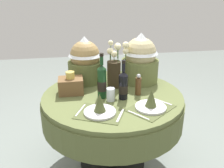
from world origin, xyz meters
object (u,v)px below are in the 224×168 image
Objects in this scene: flower_vase at (115,68)px; gift_tub_back_right at (140,57)px; woven_basket_side_left at (71,85)px; pepper_mill at (138,85)px; dining_table at (113,109)px; wine_bottle_left at (102,81)px; gift_tub_back_left at (85,59)px; wine_bottle_centre at (123,85)px; place_setting_right at (151,103)px; place_setting_left at (100,108)px; tumbler_near_left at (111,95)px.

gift_tub_back_right is at bearing 19.71° from flower_vase.
flower_vase is 2.01× the size of woven_basket_side_left.
pepper_mill is at bearing -12.84° from woven_basket_side_left.
dining_table is 2.60× the size of gift_tub_back_right.
gift_tub_back_left is (-0.11, 0.40, 0.09)m from wine_bottle_left.
gift_tub_back_left is at bearing 121.73° from wine_bottle_centre.
wine_bottle_left reaches higher than dining_table.
place_setting_right reaches higher than dining_table.
wine_bottle_left reaches higher than woven_basket_side_left.
wine_bottle_left is (0.05, 0.27, 0.10)m from place_setting_left.
dining_table is 2.79× the size of gift_tub_back_left.
place_setting_left is 0.78m from gift_tub_back_right.
pepper_mill is at bearing 0.80° from wine_bottle_left.
dining_table is 5.88× the size of woven_basket_side_left.
flower_vase is 0.32m from gift_tub_back_left.
gift_tub_back_left is (-0.06, 0.68, 0.19)m from place_setting_left.
dining_table is at bearing 73.76° from tumbler_near_left.
flower_vase is at bearing -160.29° from gift_tub_back_right.
tumbler_near_left is at bearing -169.50° from wine_bottle_centre.
pepper_mill is (0.25, 0.08, 0.03)m from tumbler_near_left.
woven_basket_side_left is (-0.32, 0.21, 0.02)m from tumbler_near_left.
gift_tub_back_right is (0.24, 0.37, 0.13)m from wine_bottle_centre.
tumbler_near_left is at bearing -131.94° from gift_tub_back_right.
place_setting_left is 0.87× the size of gift_tub_back_right.
gift_tub_back_right is (0.52, -0.08, 0.02)m from gift_tub_back_left.
pepper_mill is 0.89× the size of woven_basket_side_left.
wine_bottle_left is 0.86× the size of gift_tub_back_left.
gift_tub_back_left is at bearing 105.44° from wine_bottle_left.
place_setting_right is 1.00× the size of flower_vase.
gift_tub_back_left reaches higher than place_setting_right.
flower_vase is 1.11× the size of wine_bottle_left.
wine_bottle_centre is (0.07, -0.11, 0.28)m from dining_table.
dining_table is 0.56m from gift_tub_back_left.
tumbler_near_left is at bearing -106.58° from flower_vase.
pepper_mill is at bearing 96.28° from place_setting_right.
gift_tub_back_right is (0.07, 0.58, 0.20)m from place_setting_right.
flower_vase is 0.29m from gift_tub_back_right.
place_setting_right is 0.89× the size of gift_tub_back_right.
dining_table is 0.42m from place_setting_left.
flower_vase is 3.93× the size of tumbler_near_left.
gift_tub_back_right is at bearing 51.86° from place_setting_left.
place_setting_left is 2.20× the size of pepper_mill.
wine_bottle_centre reaches higher than dining_table.
wine_bottle_left is 0.18m from wine_bottle_centre.
gift_tub_back_right is (0.46, 0.59, 0.20)m from place_setting_left.
pepper_mill is at bearing -52.92° from flower_vase.
wine_bottle_left is 1.81× the size of woven_basket_side_left.
flower_vase is (-0.19, 0.48, 0.14)m from place_setting_right.
gift_tub_back_right reaches higher than woven_basket_side_left.
dining_table is at bearing -140.23° from gift_tub_back_right.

